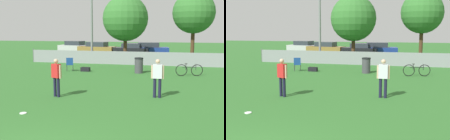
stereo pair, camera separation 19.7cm
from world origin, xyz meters
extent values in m
cube|color=gray|center=(0.00, 18.00, 0.55)|extent=(19.04, 0.03, 1.10)
cylinder|color=slate|center=(-9.52, 18.00, 0.61)|extent=(0.07, 0.07, 1.21)
cylinder|color=gray|center=(-4.20, 18.65, 4.44)|extent=(0.20, 0.20, 8.88)
cylinder|color=#4C331E|center=(-1.40, 19.54, 1.19)|extent=(0.32, 0.32, 2.37)
sphere|color=#33702D|center=(-1.40, 19.54, 3.87)|extent=(3.98, 3.98, 3.98)
cylinder|color=#4C331E|center=(4.36, 20.72, 1.50)|extent=(0.32, 0.32, 3.00)
sphere|color=#33702D|center=(4.36, 20.72, 4.36)|extent=(3.63, 3.63, 3.63)
cylinder|color=#191933|center=(2.28, 7.11, 0.42)|extent=(0.13, 0.13, 0.85)
cylinder|color=#191933|center=(2.49, 7.11, 0.42)|extent=(0.13, 0.13, 0.85)
cube|color=silver|center=(2.38, 7.11, 1.14)|extent=(0.39, 0.22, 0.59)
sphere|color=#D8AD8C|center=(2.38, 7.11, 1.57)|extent=(0.20, 0.20, 0.20)
cylinder|color=#D8AD8C|center=(2.15, 7.11, 1.12)|extent=(0.08, 0.08, 0.58)
cylinder|color=#D8AD8C|center=(2.62, 7.11, 1.12)|extent=(0.08, 0.08, 0.58)
cylinder|color=#191933|center=(-1.99, 6.29, 0.42)|extent=(0.13, 0.13, 0.85)
cylinder|color=#191933|center=(-1.79, 6.21, 0.42)|extent=(0.13, 0.13, 0.85)
cube|color=red|center=(-1.89, 6.25, 1.14)|extent=(0.45, 0.35, 0.59)
sphere|color=#D8AD8C|center=(-1.89, 6.25, 1.57)|extent=(0.20, 0.20, 0.20)
cylinder|color=#D8AD8C|center=(-2.11, 6.34, 1.12)|extent=(0.08, 0.08, 0.58)
cylinder|color=#D8AD8C|center=(-1.67, 6.16, 1.12)|extent=(0.08, 0.08, 0.58)
cylinder|color=white|center=(-1.99, 3.67, 0.01)|extent=(0.24, 0.24, 0.03)
torus|color=white|center=(-1.99, 3.67, 0.01)|extent=(0.25, 0.25, 0.03)
cylinder|color=#333338|center=(-4.10, 13.83, 0.22)|extent=(0.02, 0.02, 0.44)
cylinder|color=#333338|center=(-4.50, 13.69, 0.22)|extent=(0.02, 0.02, 0.44)
cylinder|color=#333338|center=(-3.96, 13.43, 0.22)|extent=(0.02, 0.02, 0.44)
cylinder|color=#333338|center=(-4.35, 13.29, 0.22)|extent=(0.02, 0.02, 0.44)
cube|color=navy|center=(-4.23, 13.56, 0.46)|extent=(0.60, 0.60, 0.03)
cube|color=navy|center=(-4.15, 13.35, 0.72)|extent=(0.45, 0.18, 0.48)
torus|color=black|center=(3.43, 13.18, 0.37)|extent=(0.73, 0.20, 0.74)
torus|color=black|center=(4.38, 13.38, 0.37)|extent=(0.73, 0.20, 0.74)
cylinder|color=black|center=(3.90, 13.28, 0.56)|extent=(0.88, 0.22, 0.04)
cylinder|color=black|center=(3.69, 13.24, 0.56)|extent=(0.03, 0.03, 0.38)
cylinder|color=black|center=(4.30, 13.37, 0.56)|extent=(0.03, 0.03, 0.35)
cube|color=black|center=(3.69, 13.24, 0.77)|extent=(0.17, 0.09, 0.04)
cylinder|color=black|center=(4.30, 13.37, 0.74)|extent=(0.12, 0.44, 0.03)
cylinder|color=#3F3F44|center=(0.64, 13.76, 0.48)|extent=(0.56, 0.56, 0.96)
cylinder|color=black|center=(0.64, 13.76, 1.00)|extent=(0.59, 0.59, 0.08)
cube|color=black|center=(-3.11, 13.65, 0.14)|extent=(0.63, 0.34, 0.28)
cube|color=black|center=(-3.11, 13.65, 0.30)|extent=(0.53, 0.04, 0.02)
cylinder|color=black|center=(-8.50, 29.90, 0.32)|extent=(0.66, 0.28, 0.64)
cylinder|color=black|center=(-8.77, 28.30, 0.32)|extent=(0.66, 0.28, 0.64)
cylinder|color=black|center=(-11.00, 30.32, 0.32)|extent=(0.66, 0.28, 0.64)
cylinder|color=black|center=(-11.27, 28.73, 0.32)|extent=(0.66, 0.28, 0.64)
cube|color=#B7B7BC|center=(-9.89, 29.31, 0.55)|extent=(4.35, 2.50, 0.71)
cube|color=#2D333D|center=(-9.89, 29.31, 1.17)|extent=(2.37, 1.95, 0.53)
cylinder|color=black|center=(-4.83, 27.83, 0.30)|extent=(0.63, 0.28, 0.61)
cylinder|color=black|center=(-5.07, 26.41, 0.30)|extent=(0.63, 0.28, 0.61)
cylinder|color=black|center=(-7.58, 28.29, 0.30)|extent=(0.63, 0.28, 0.61)
cylinder|color=black|center=(-7.81, 26.87, 0.30)|extent=(0.63, 0.28, 0.61)
cube|color=olive|center=(-6.32, 27.35, 0.54)|extent=(4.70, 2.38, 0.72)
cube|color=#2D333D|center=(-6.32, 27.35, 1.17)|extent=(2.54, 1.83, 0.54)
cylinder|color=black|center=(-0.66, 27.26, 0.31)|extent=(0.63, 0.23, 0.61)
cylinder|color=black|center=(-0.80, 25.69, 0.31)|extent=(0.63, 0.23, 0.61)
cylinder|color=black|center=(-3.13, 27.48, 0.31)|extent=(0.63, 0.23, 0.61)
cylinder|color=black|center=(-3.27, 25.91, 0.31)|extent=(0.63, 0.23, 0.61)
cube|color=black|center=(-1.96, 26.58, 0.53)|extent=(4.15, 2.14, 0.68)
cube|color=#2D333D|center=(-1.96, 26.58, 1.12)|extent=(2.21, 1.76, 0.51)
cylinder|color=black|center=(1.11, 28.05, 0.30)|extent=(0.62, 0.26, 0.60)
cylinder|color=black|center=(1.32, 26.51, 0.30)|extent=(0.62, 0.26, 0.60)
cylinder|color=black|center=(-1.65, 27.66, 0.30)|extent=(0.62, 0.26, 0.60)
cylinder|color=black|center=(-1.43, 26.12, 0.30)|extent=(0.62, 0.26, 0.60)
cube|color=navy|center=(-0.16, 27.08, 0.54)|extent=(4.69, 2.38, 0.74)
cube|color=#2D333D|center=(-0.16, 27.08, 1.18)|extent=(2.53, 1.87, 0.55)
camera|label=1|loc=(3.25, -4.83, 2.92)|focal=45.00mm
camera|label=2|loc=(3.44, -4.78, 2.92)|focal=45.00mm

